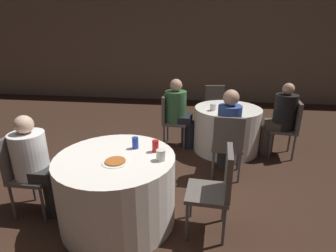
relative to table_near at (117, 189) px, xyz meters
name	(u,v)px	position (x,y,z in m)	size (l,w,h in m)	color
ground_plane	(119,212)	(-0.04, 0.09, -0.37)	(16.00, 16.00, 0.00)	#382319
wall_back	(174,50)	(-0.04, 5.32, 1.03)	(16.00, 0.06, 2.80)	#7A6B5B
table_near	(117,189)	(0.00, 0.00, 0.00)	(1.19, 1.19, 0.73)	white
table_far	(226,129)	(1.24, 1.93, 0.00)	(1.07, 1.07, 0.73)	white
chair_near_east	(218,184)	(1.01, -0.06, 0.17)	(0.43, 0.42, 0.90)	#59514C
chair_near_west	(24,167)	(-1.01, 0.00, 0.17)	(0.41, 0.40, 0.90)	#59514C
chair_far_east	(289,124)	(2.18, 1.83, 0.17)	(0.44, 0.44, 0.90)	#59514C
chair_far_north	(215,104)	(1.07, 2.86, 0.17)	(0.47, 0.47, 0.90)	#59514C
chair_far_west	(170,116)	(0.30, 1.98, 0.17)	(0.43, 0.42, 0.90)	#59514C
chair_far_south	(228,142)	(1.18, 0.99, 0.17)	(0.43, 0.43, 0.90)	#59514C
person_green_jacket	(180,113)	(0.46, 1.97, 0.23)	(0.52, 0.36, 1.17)	black
person_white_shirt	(38,165)	(-0.84, 0.00, 0.21)	(0.51, 0.35, 1.11)	#282828
person_blue_shirt	(228,133)	(1.19, 1.15, 0.23)	(0.31, 0.49, 1.20)	#282828
person_black_shirt	(279,120)	(2.02, 1.85, 0.23)	(0.50, 0.35, 1.17)	#4C4238
pizza_plate_near	(115,162)	(0.04, -0.11, 0.37)	(0.26, 0.26, 0.02)	white
soda_can_blue	(135,143)	(0.15, 0.22, 0.43)	(0.07, 0.07, 0.12)	#1E38A5
soda_can_red	(155,146)	(0.37, 0.17, 0.43)	(0.07, 0.07, 0.12)	red
cup_near	(161,155)	(0.46, -0.01, 0.42)	(0.09, 0.09, 0.11)	silver
bottle_far	(228,101)	(1.23, 1.93, 0.48)	(0.09, 0.09, 0.23)	white
cup_far	(213,107)	(0.99, 1.76, 0.42)	(0.09, 0.09, 0.11)	white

